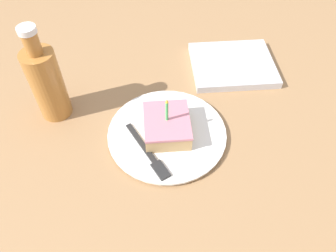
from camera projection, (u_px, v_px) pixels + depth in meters
ground_plane at (167, 141)px, 0.77m from camera, size 2.40×2.40×0.04m
plate at (168, 134)px, 0.75m from camera, size 0.27×0.27×0.01m
cake_slice at (166, 125)px, 0.73m from camera, size 0.10×0.12×0.10m
fork at (149, 154)px, 0.70m from camera, size 0.09×0.16×0.00m
bottle at (47, 82)px, 0.73m from camera, size 0.07×0.07×0.24m
marble_board at (232, 65)px, 0.90m from camera, size 0.22×0.19×0.02m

